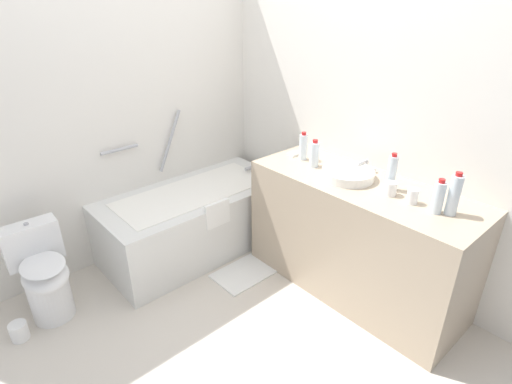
# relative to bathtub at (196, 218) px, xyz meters

# --- Properties ---
(ground_plane) EXTENTS (3.66, 3.66, 0.00)m
(ground_plane) POSITION_rel_bathtub_xyz_m (-0.48, -0.91, -0.29)
(ground_plane) COLOR beige
(wall_back_tiled) EXTENTS (3.06, 0.10, 2.32)m
(wall_back_tiled) POSITION_rel_bathtub_xyz_m (-0.48, 0.41, 0.87)
(wall_back_tiled) COLOR silver
(wall_back_tiled) RESTS_ON ground_plane
(wall_right_mirror) EXTENTS (0.10, 2.96, 2.32)m
(wall_right_mirror) POSITION_rel_bathtub_xyz_m (0.91, -0.91, 0.87)
(wall_right_mirror) COLOR silver
(wall_right_mirror) RESTS_ON ground_plane
(bathtub) EXTENTS (1.56, 0.73, 1.14)m
(bathtub) POSITION_rel_bathtub_xyz_m (0.00, 0.00, 0.00)
(bathtub) COLOR silver
(bathtub) RESTS_ON ground_plane
(toilet) EXTENTS (0.36, 0.49, 0.66)m
(toilet) POSITION_rel_bathtub_xyz_m (-1.22, -0.01, 0.03)
(toilet) COLOR white
(toilet) RESTS_ON ground_plane
(vanity_counter) EXTENTS (0.60, 1.59, 0.87)m
(vanity_counter) POSITION_rel_bathtub_xyz_m (0.56, -1.22, 0.14)
(vanity_counter) COLOR tan
(vanity_counter) RESTS_ON ground_plane
(sink_basin) EXTENTS (0.35, 0.35, 0.06)m
(sink_basin) POSITION_rel_bathtub_xyz_m (0.55, -1.10, 0.61)
(sink_basin) COLOR white
(sink_basin) RESTS_ON vanity_counter
(sink_faucet) EXTENTS (0.13, 0.15, 0.08)m
(sink_faucet) POSITION_rel_bathtub_xyz_m (0.75, -1.10, 0.61)
(sink_faucet) COLOR silver
(sink_faucet) RESTS_ON vanity_counter
(water_bottle_0) EXTENTS (0.06, 0.06, 0.25)m
(water_bottle_0) POSITION_rel_bathtub_xyz_m (0.60, -1.39, 0.69)
(water_bottle_0) COLOR silver
(water_bottle_0) RESTS_ON vanity_counter
(water_bottle_1) EXTENTS (0.06, 0.06, 0.21)m
(water_bottle_1) POSITION_rel_bathtub_xyz_m (0.58, -0.65, 0.68)
(water_bottle_1) COLOR silver
(water_bottle_1) RESTS_ON vanity_counter
(water_bottle_2) EXTENTS (0.07, 0.07, 0.20)m
(water_bottle_2) POSITION_rel_bathtub_xyz_m (0.53, -0.80, 0.67)
(water_bottle_2) COLOR silver
(water_bottle_2) RESTS_ON vanity_counter
(water_bottle_3) EXTENTS (0.07, 0.07, 0.26)m
(water_bottle_3) POSITION_rel_bathtub_xyz_m (0.58, -1.80, 0.70)
(water_bottle_3) COLOR silver
(water_bottle_3) RESTS_ON vanity_counter
(water_bottle_4) EXTENTS (0.07, 0.07, 0.21)m
(water_bottle_4) POSITION_rel_bathtub_xyz_m (0.53, -1.73, 0.67)
(water_bottle_4) COLOR silver
(water_bottle_4) RESTS_ON vanity_counter
(drinking_glass_0) EXTENTS (0.07, 0.07, 0.09)m
(drinking_glass_0) POSITION_rel_bathtub_xyz_m (0.54, -1.58, 0.62)
(drinking_glass_0) COLOR white
(drinking_glass_0) RESTS_ON vanity_counter
(drinking_glass_1) EXTENTS (0.07, 0.07, 0.09)m
(drinking_glass_1) POSITION_rel_bathtub_xyz_m (0.53, -1.43, 0.62)
(drinking_glass_1) COLOR white
(drinking_glass_1) RESTS_ON vanity_counter
(soap_dish) EXTENTS (0.09, 0.06, 0.02)m
(soap_dish) POSITION_rel_bathtub_xyz_m (0.59, -0.55, 0.59)
(soap_dish) COLOR white
(soap_dish) RESTS_ON vanity_counter
(bath_mat) EXTENTS (0.51, 0.33, 0.01)m
(bath_mat) POSITION_rel_bathtub_xyz_m (0.08, -0.57, -0.28)
(bath_mat) COLOR white
(bath_mat) RESTS_ON ground_plane
(toilet_paper_roll) EXTENTS (0.11, 0.11, 0.12)m
(toilet_paper_roll) POSITION_rel_bathtub_xyz_m (-1.46, -0.11, -0.23)
(toilet_paper_roll) COLOR white
(toilet_paper_roll) RESTS_ON ground_plane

